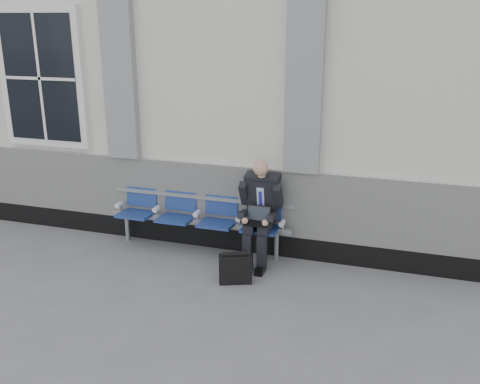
% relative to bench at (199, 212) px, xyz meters
% --- Properties ---
extents(station_building, '(14.40, 4.40, 4.49)m').
position_rel_bench_xyz_m(station_building, '(-2.75, 2.15, 1.67)').
color(station_building, silver).
rests_on(station_building, ground).
extents(bench, '(2.60, 0.47, 0.91)m').
position_rel_bench_xyz_m(bench, '(0.00, 0.00, 0.00)').
color(bench, '#9EA0A3').
rests_on(bench, ground).
extents(businessman, '(0.54, 0.73, 1.37)m').
position_rel_bench_xyz_m(businessman, '(0.90, -0.13, 0.20)').
color(businessman, black).
rests_on(businessman, ground).
extents(briefcase, '(0.43, 0.30, 0.40)m').
position_rel_bench_xyz_m(briefcase, '(0.78, -0.78, -0.37)').
color(briefcase, black).
rests_on(briefcase, ground).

